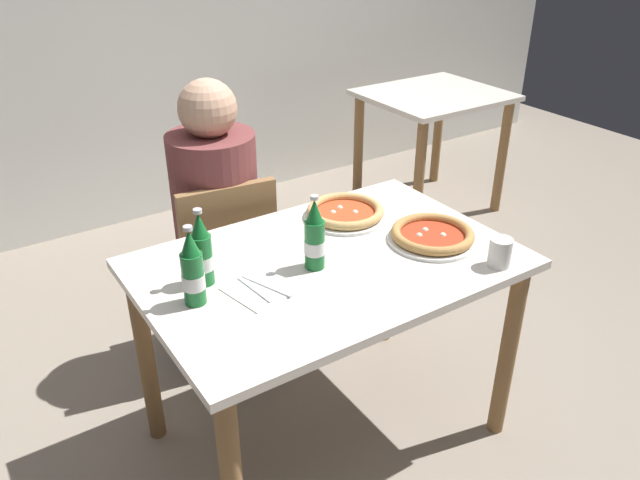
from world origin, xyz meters
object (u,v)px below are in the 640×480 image
object	(u,v)px
beer_bottle_left	(315,238)
napkin_with_cutlery	(261,289)
paper_cup	(500,252)
dining_table_main	(328,290)
diner_seated	(218,233)
dining_table_background	(432,118)
pizza_margherita_near	(345,212)
beer_bottle_right	(202,253)
beer_bottle_center	(193,271)
chair_behind_table	(224,260)
pizza_marinara_far	(432,235)

from	to	relation	value
beer_bottle_left	napkin_with_cutlery	distance (m)	0.23
paper_cup	dining_table_main	bearing A→B (deg)	142.88
diner_seated	dining_table_background	xyz separation A→B (m)	(1.73, 0.63, 0.01)
pizza_margherita_near	beer_bottle_right	world-z (taller)	beer_bottle_right
dining_table_main	pizza_margherita_near	bearing A→B (deg)	44.75
beer_bottle_left	diner_seated	bearing A→B (deg)	92.73
napkin_with_cutlery	beer_bottle_center	bearing A→B (deg)	167.14
dining_table_main	dining_table_background	distance (m)	2.09
chair_behind_table	paper_cup	xyz separation A→B (m)	(0.53, -0.94, 0.32)
diner_seated	beer_bottle_right	size ratio (longest dim) A/B	4.89
beer_bottle_right	beer_bottle_center	bearing A→B (deg)	-127.68
beer_bottle_left	paper_cup	bearing A→B (deg)	-32.60
pizza_margherita_near	beer_bottle_left	xyz separation A→B (m)	(-0.28, -0.23, 0.08)
chair_behind_table	beer_bottle_left	world-z (taller)	beer_bottle_left
pizza_margherita_near	paper_cup	world-z (taller)	paper_cup
dining_table_background	beer_bottle_center	world-z (taller)	beer_bottle_center
diner_seated	napkin_with_cutlery	distance (m)	0.73
dining_table_main	beer_bottle_center	bearing A→B (deg)	178.80
napkin_with_cutlery	paper_cup	world-z (taller)	paper_cup
chair_behind_table	paper_cup	world-z (taller)	chair_behind_table
chair_behind_table	paper_cup	size ratio (longest dim) A/B	8.95
beer_bottle_left	beer_bottle_center	xyz separation A→B (m)	(-0.40, 0.02, 0.00)
chair_behind_table	dining_table_main	bearing A→B (deg)	106.29
pizza_marinara_far	beer_bottle_left	size ratio (longest dim) A/B	1.23
chair_behind_table	diner_seated	world-z (taller)	diner_seated
napkin_with_cutlery	pizza_marinara_far	bearing A→B (deg)	-4.83
dining_table_background	napkin_with_cutlery	distance (m)	2.33
beer_bottle_left	paper_cup	xyz separation A→B (m)	(0.49, -0.31, -0.06)
diner_seated	paper_cup	size ratio (longest dim) A/B	12.73
dining_table_main	napkin_with_cutlery	xyz separation A→B (m)	(-0.27, -0.03, 0.12)
diner_seated	pizza_marinara_far	distance (m)	0.90
dining_table_main	diner_seated	distance (m)	0.67
pizza_marinara_far	napkin_with_cutlery	xyz separation A→B (m)	(-0.63, 0.05, -0.02)
chair_behind_table	beer_bottle_left	xyz separation A→B (m)	(0.04, -0.62, 0.37)
diner_seated	pizza_marinara_far	size ratio (longest dim) A/B	3.97
pizza_marinara_far	paper_cup	xyz separation A→B (m)	(0.06, -0.24, 0.03)
pizza_marinara_far	pizza_margherita_near	bearing A→B (deg)	115.20
beer_bottle_center	dining_table_main	bearing A→B (deg)	-1.20
paper_cup	napkin_with_cutlery	bearing A→B (deg)	157.26
diner_seated	beer_bottle_left	size ratio (longest dim) A/B	4.89
dining_table_background	beer_bottle_left	bearing A→B (deg)	-142.47
dining_table_main	beer_bottle_center	size ratio (longest dim) A/B	4.86
beer_bottle_center	napkin_with_cutlery	bearing A→B (deg)	-12.86
dining_table_background	chair_behind_table	bearing A→B (deg)	-158.55
dining_table_background	pizza_marinara_far	size ratio (longest dim) A/B	2.63
pizza_margherita_near	dining_table_main	bearing A→B (deg)	-135.25
beer_bottle_left	beer_bottle_right	world-z (taller)	same
dining_table_background	napkin_with_cutlery	xyz separation A→B (m)	(-1.91, -1.33, 0.16)
diner_seated	dining_table_background	size ratio (longest dim) A/B	1.51
beer_bottle_right	pizza_margherita_near	bearing A→B (deg)	11.61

